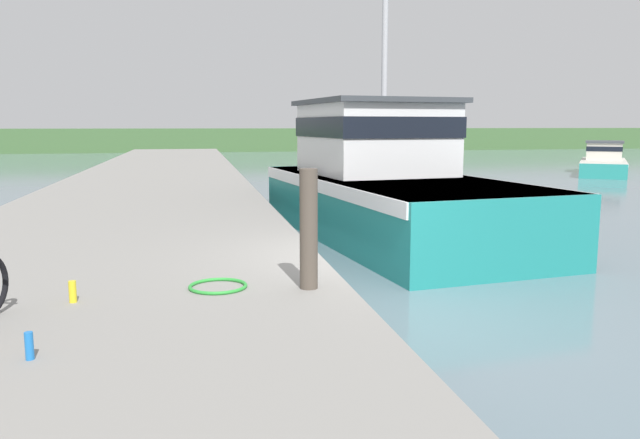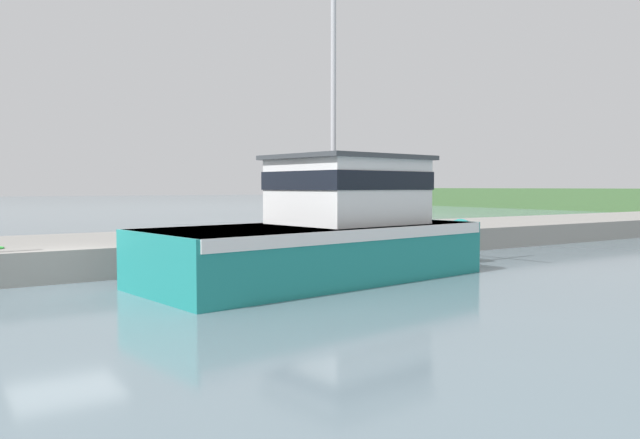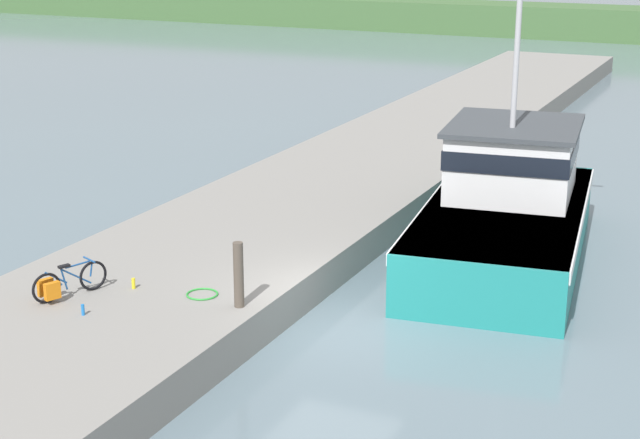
{
  "view_description": "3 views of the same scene",
  "coord_description": "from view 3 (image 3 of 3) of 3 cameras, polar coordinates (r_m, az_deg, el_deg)",
  "views": [
    {
      "loc": [
        -2.54,
        -8.26,
        2.67
      ],
      "look_at": [
        -0.58,
        1.45,
        1.15
      ],
      "focal_mm": 35.0,
      "sensor_mm": 36.0,
      "label": 1
    },
    {
      "loc": [
        15.69,
        -2.95,
        2.44
      ],
      "look_at": [
        0.62,
        6.89,
        1.49
      ],
      "focal_mm": 35.0,
      "sensor_mm": 36.0,
      "label": 2
    },
    {
      "loc": [
        7.89,
        -17.27,
        8.21
      ],
      "look_at": [
        -2.17,
        4.05,
        1.0
      ],
      "focal_mm": 55.0,
      "sensor_mm": 36.0,
      "label": 3
    }
  ],
  "objects": [
    {
      "name": "water_bottle_by_bike",
      "position": [
        20.84,
        -10.8,
        -3.67
      ],
      "size": [
        0.08,
        0.08,
        0.23
      ],
      "primitive_type": "cylinder",
      "color": "yellow",
      "rests_on": "dock_pier"
    },
    {
      "name": "dock_pier",
      "position": [
        22.28,
        -8.37,
        -3.63
      ],
      "size": [
        6.03,
        80.0,
        0.84
      ],
      "primitive_type": "cube",
      "color": "gray",
      "rests_on": "ground_plane"
    },
    {
      "name": "hose_coil",
      "position": [
        20.3,
        -6.87,
        -4.33
      ],
      "size": [
        0.66,
        0.66,
        0.04
      ],
      "primitive_type": "torus",
      "color": "green",
      "rests_on": "dock_pier"
    },
    {
      "name": "bicycle_touring",
      "position": [
        20.55,
        -14.73,
        -3.62
      ],
      "size": [
        0.81,
        1.59,
        0.7
      ],
      "rotation": [
        0.0,
        0.0,
        -0.38
      ],
      "color": "black",
      "rests_on": "dock_pier"
    },
    {
      "name": "fishing_boat_main",
      "position": [
        25.27,
        10.85,
        0.79
      ],
      "size": [
        4.97,
        11.02,
        9.85
      ],
      "rotation": [
        0.0,
        0.0,
        0.13
      ],
      "color": "teal",
      "rests_on": "ground_plane"
    },
    {
      "name": "ground_plane",
      "position": [
        20.68,
        0.67,
        -6.37
      ],
      "size": [
        320.0,
        320.0,
        0.0
      ],
      "primitive_type": "plane",
      "color": "slate"
    },
    {
      "name": "water_bottle_on_curb",
      "position": [
        19.68,
        -13.63,
        -5.13
      ],
      "size": [
        0.07,
        0.07,
        0.22
      ],
      "primitive_type": "cylinder",
      "color": "blue",
      "rests_on": "dock_pier"
    },
    {
      "name": "mooring_post",
      "position": [
        19.41,
        -4.76,
        -3.23
      ],
      "size": [
        0.2,
        0.2,
        1.34
      ],
      "primitive_type": "cylinder",
      "color": "#51473D",
      "rests_on": "dock_pier"
    }
  ]
}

